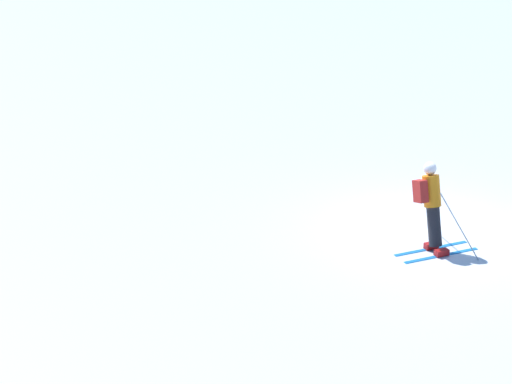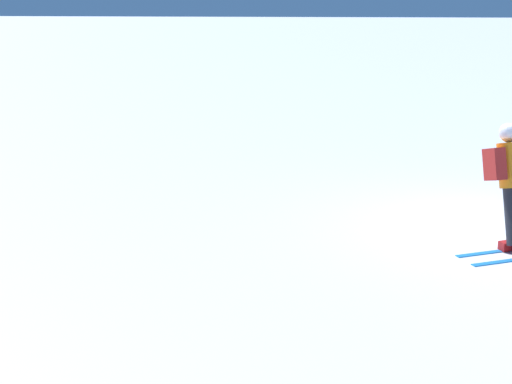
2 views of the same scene
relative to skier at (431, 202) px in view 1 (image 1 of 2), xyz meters
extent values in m
plane|color=white|center=(0.89, -0.14, -0.99)|extent=(300.00, 300.00, 0.00)
cube|color=#1E7AC6|center=(-0.38, -0.22, -0.99)|extent=(0.84, 1.56, 0.01)
cube|color=#1E7AC6|center=(-0.05, -0.06, -0.99)|extent=(0.84, 1.56, 0.01)
cube|color=#B21919|center=(-0.38, -0.22, -0.92)|extent=(0.25, 0.31, 0.12)
cube|color=#B21919|center=(-0.05, -0.06, -0.92)|extent=(0.25, 0.31, 0.12)
cylinder|color=black|center=(-0.10, -0.08, -0.48)|extent=(0.52, 0.43, 0.84)
cylinder|color=orange|center=(0.06, 0.00, 0.21)|extent=(0.59, 0.52, 0.69)
sphere|color=tan|center=(0.16, 0.05, 0.62)|extent=(0.35, 0.32, 0.27)
sphere|color=silver|center=(0.16, 0.05, 0.65)|extent=(0.40, 0.37, 0.32)
cube|color=#AD231E|center=(-0.05, 0.24, 0.24)|extent=(0.42, 0.33, 0.50)
cylinder|color=#B7B7BC|center=(-0.32, -0.53, -0.38)|extent=(0.45, 0.80, 1.24)
cylinder|color=#B7B7BC|center=(0.43, -0.15, -0.43)|extent=(0.36, 0.43, 1.13)
camera|label=1|loc=(-15.86, 2.60, 6.22)|focal=60.00mm
camera|label=2|loc=(-9.90, 2.18, 2.39)|focal=50.00mm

